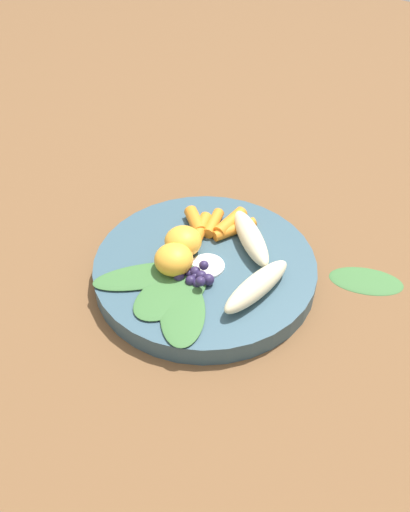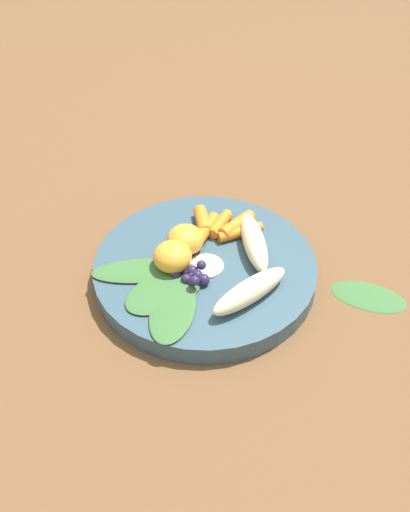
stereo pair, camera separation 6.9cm
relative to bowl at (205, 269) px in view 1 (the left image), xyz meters
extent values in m
plane|color=brown|center=(0.00, 0.00, -0.01)|extent=(2.40, 2.40, 0.00)
cylinder|color=#385666|center=(0.00, 0.00, 0.00)|extent=(0.28, 0.28, 0.03)
ellipsoid|color=beige|center=(0.03, 0.06, 0.03)|extent=(0.10, 0.09, 0.03)
ellipsoid|color=beige|center=(0.08, -0.01, 0.03)|extent=(0.04, 0.11, 0.03)
ellipsoid|color=#F4A833|center=(-0.02, -0.03, 0.03)|extent=(0.05, 0.05, 0.04)
ellipsoid|color=#F4A833|center=(-0.03, 0.00, 0.03)|extent=(0.05, 0.05, 0.04)
cylinder|color=orange|center=(0.00, 0.07, 0.02)|extent=(0.04, 0.06, 0.01)
cylinder|color=orange|center=(-0.01, 0.07, 0.02)|extent=(0.02, 0.06, 0.02)
cylinder|color=orange|center=(-0.03, 0.06, 0.02)|extent=(0.03, 0.05, 0.02)
cylinder|color=orange|center=(-0.04, 0.04, 0.02)|extent=(0.03, 0.06, 0.02)
cylinder|color=orange|center=(-0.05, 0.05, 0.02)|extent=(0.05, 0.04, 0.02)
sphere|color=#2D234C|center=(0.01, -0.04, 0.02)|extent=(0.01, 0.01, 0.01)
sphere|color=#2D234C|center=(0.01, -0.03, 0.02)|extent=(0.01, 0.01, 0.01)
sphere|color=#2D234C|center=(-0.01, -0.04, 0.02)|extent=(0.01, 0.01, 0.01)
sphere|color=#2D234C|center=(0.02, -0.04, 0.02)|extent=(0.01, 0.01, 0.01)
sphere|color=#2D234C|center=(0.02, -0.04, 0.03)|extent=(0.01, 0.01, 0.01)
sphere|color=#2D234C|center=(0.01, -0.03, 0.02)|extent=(0.01, 0.01, 0.01)
sphere|color=#2D234C|center=(0.01, -0.03, 0.02)|extent=(0.01, 0.01, 0.01)
sphere|color=#2D234C|center=(0.03, -0.03, 0.02)|extent=(0.01, 0.01, 0.01)
sphere|color=#2D234C|center=(0.01, -0.02, 0.03)|extent=(0.01, 0.01, 0.01)
sphere|color=#2D234C|center=(0.00, -0.03, 0.02)|extent=(0.01, 0.01, 0.01)
cylinder|color=white|center=(0.01, -0.01, 0.01)|extent=(0.04, 0.04, 0.00)
ellipsoid|color=#3D7038|center=(-0.04, -0.06, 0.02)|extent=(0.12, 0.12, 0.00)
ellipsoid|color=#3D7038|center=(0.00, -0.07, 0.02)|extent=(0.08, 0.11, 0.00)
ellipsoid|color=#3D7038|center=(0.03, -0.09, 0.02)|extent=(0.10, 0.12, 0.00)
ellipsoid|color=#3D7038|center=(0.17, 0.11, -0.01)|extent=(0.11, 0.08, 0.01)
camera|label=1|loc=(0.30, -0.42, 0.49)|focal=39.19mm
camera|label=2|loc=(0.35, -0.38, 0.49)|focal=39.19mm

